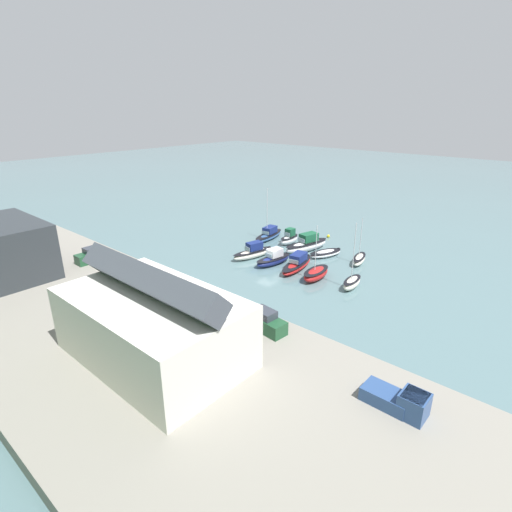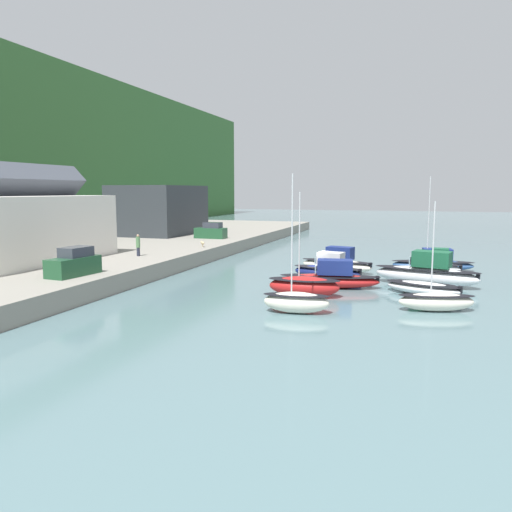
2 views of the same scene
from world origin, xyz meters
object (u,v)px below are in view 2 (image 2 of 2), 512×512
object	(u,v)px
moored_boat_5	(436,301)
moored_boat_8	(437,267)
moored_boat_0	(296,301)
dog_on_quay	(202,243)
moored_boat_9	(434,263)
moored_boat_7	(427,273)
person_on_quay	(138,245)
moored_boat_1	(304,286)
moored_boat_4	(337,263)
parked_car_1	(211,231)
moored_boat_2	(331,278)
moored_boat_3	(328,270)
moored_boat_6	(423,288)
parked_car_0	(74,263)

from	to	relation	value
moored_boat_5	moored_boat_8	distance (m)	13.49
moored_boat_0	moored_boat_5	size ratio (longest dim) A/B	1.24
dog_on_quay	moored_boat_9	bearing A→B (deg)	-45.88
moored_boat_7	person_on_quay	size ratio (longest dim) A/B	4.18
moored_boat_5	moored_boat_1	bearing A→B (deg)	64.62
moored_boat_4	moored_boat_1	bearing A→B (deg)	-170.24
moored_boat_4	moored_boat_7	size ratio (longest dim) A/B	0.84
parked_car_1	moored_boat_7	bearing A→B (deg)	-123.00
moored_boat_2	parked_car_1	xyz separation A→B (m)	(21.72, 20.11, 1.60)
moored_boat_0	moored_boat_7	size ratio (longest dim) A/B	1.00
moored_boat_1	moored_boat_2	xyz separation A→B (m)	(4.10, -1.30, 0.01)
moored_boat_1	moored_boat_5	distance (m)	9.46
parked_car_1	person_on_quay	xyz separation A→B (m)	(-19.30, -0.62, 0.18)
moored_boat_3	person_on_quay	world-z (taller)	person_on_quay
moored_boat_0	moored_boat_2	xyz separation A→B (m)	(9.24, -0.63, 0.06)
moored_boat_0	dog_on_quay	world-z (taller)	moored_boat_0
person_on_quay	moored_boat_9	bearing A→B (deg)	-70.78
moored_boat_1	moored_boat_7	world-z (taller)	moored_boat_1
moored_boat_1	moored_boat_9	size ratio (longest dim) A/B	0.84
moored_boat_0	moored_boat_1	bearing A→B (deg)	1.64
moored_boat_6	parked_car_0	bearing A→B (deg)	128.87
moored_boat_1	parked_car_0	distance (m)	17.50
moored_boat_0	moored_boat_7	bearing A→B (deg)	-38.36
dog_on_quay	moored_boat_3	bearing A→B (deg)	-73.34
moored_boat_1	parked_car_0	bearing A→B (deg)	102.75
parked_car_0	moored_boat_7	bearing A→B (deg)	-148.48
moored_boat_5	moored_boat_7	xyz separation A→B (m)	(9.21, 0.53, 0.41)
moored_boat_3	parked_car_0	xyz separation A→B (m)	(-12.74, 17.11, 1.53)
moored_boat_4	moored_boat_9	bearing A→B (deg)	-53.18
parked_car_1	moored_boat_9	bearing A→B (deg)	-108.29
moored_boat_0	dog_on_quay	bearing A→B (deg)	32.01
moored_boat_3	dog_on_quay	bearing A→B (deg)	72.66
moored_boat_4	person_on_quay	world-z (taller)	person_on_quay
moored_boat_2	moored_boat_0	bearing A→B (deg)	166.57
moored_boat_3	moored_boat_4	size ratio (longest dim) A/B	0.88
dog_on_quay	moored_boat_0	bearing A→B (deg)	-99.08
moored_boat_2	parked_car_1	distance (m)	29.64
moored_boat_8	moored_boat_9	bearing A→B (deg)	3.15
parked_car_0	moored_boat_5	bearing A→B (deg)	-167.43
moored_boat_4	moored_boat_7	world-z (taller)	moored_boat_7
moored_boat_7	parked_car_0	distance (m)	28.39
moored_boat_1	moored_boat_7	xyz separation A→B (m)	(7.50, -8.77, 0.27)
moored_boat_1	parked_car_1	distance (m)	31.98
moored_boat_0	moored_boat_7	world-z (taller)	moored_boat_0
moored_boat_7	dog_on_quay	world-z (taller)	moored_boat_7
moored_boat_2	moored_boat_9	distance (m)	14.56
moored_boat_8	person_on_quay	distance (m)	28.44
moored_boat_3	moored_boat_4	distance (m)	4.24
moored_boat_9	moored_boat_0	bearing A→B (deg)	149.63
moored_boat_4	person_on_quay	distance (m)	19.59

